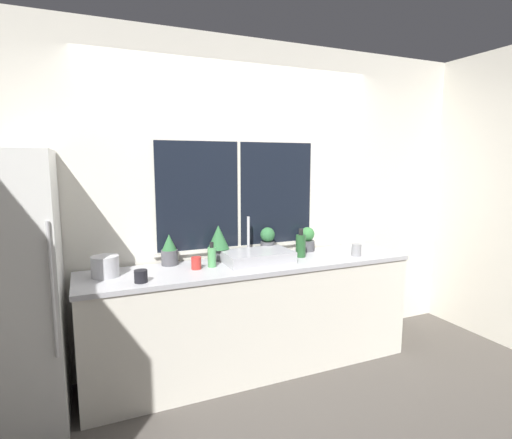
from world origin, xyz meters
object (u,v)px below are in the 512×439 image
(mug_red, at_px, (196,263))
(mug_black, at_px, (141,276))
(bottle_tall, at_px, (301,245))
(potted_plant_center_right, at_px, (268,241))
(soap_bottle, at_px, (212,257))
(mug_grey, at_px, (356,250))
(refrigerator, at_px, (3,293))
(potted_plant_far_left, at_px, (169,251))
(sink, at_px, (258,256))
(potted_plant_far_right, at_px, (307,239))
(kettle, at_px, (105,266))

(mug_red, xyz_separation_m, mug_black, (-0.43, -0.18, -0.00))
(bottle_tall, distance_m, mug_black, 1.36)
(potted_plant_center_right, distance_m, soap_bottle, 0.59)
(mug_grey, bearing_deg, mug_black, -178.33)
(refrigerator, relative_size, potted_plant_far_left, 7.27)
(refrigerator, height_order, potted_plant_far_left, refrigerator)
(mug_grey, bearing_deg, mug_red, 174.79)
(sink, relative_size, potted_plant_far_right, 2.49)
(bottle_tall, bearing_deg, sink, -177.90)
(potted_plant_far_right, bearing_deg, kettle, -175.24)
(potted_plant_far_left, xyz_separation_m, soap_bottle, (0.29, -0.19, -0.03))
(soap_bottle, bearing_deg, mug_black, -160.75)
(mug_black, bearing_deg, mug_grey, 1.67)
(potted_plant_far_left, height_order, mug_red, potted_plant_far_left)
(mug_black, height_order, kettle, kettle)
(refrigerator, bearing_deg, kettle, 10.02)
(potted_plant_far_left, distance_m, potted_plant_far_right, 1.24)
(potted_plant_far_left, xyz_separation_m, kettle, (-0.48, -0.14, -0.03))
(mug_black, height_order, mug_grey, mug_grey)
(refrigerator, height_order, potted_plant_center_right, refrigerator)
(bottle_tall, bearing_deg, potted_plant_far_right, 46.16)
(potted_plant_far_right, bearing_deg, refrigerator, -173.87)
(mug_grey, distance_m, kettle, 2.02)
(potted_plant_center_right, relative_size, bottle_tall, 1.00)
(refrigerator, bearing_deg, mug_grey, -1.73)
(potted_plant_far_right, xyz_separation_m, mug_grey, (0.29, -0.33, -0.06))
(soap_bottle, distance_m, bottle_tall, 0.79)
(potted_plant_far_left, distance_m, kettle, 0.50)
(mug_red, height_order, mug_grey, mug_grey)
(mug_black, xyz_separation_m, kettle, (-0.21, 0.24, 0.04))
(potted_plant_far_right, xyz_separation_m, mug_red, (-1.08, -0.20, -0.06))
(potted_plant_far_left, relative_size, potted_plant_center_right, 1.01)
(bottle_tall, relative_size, mug_red, 2.62)
(refrigerator, distance_m, potted_plant_far_left, 1.12)
(bottle_tall, distance_m, mug_red, 0.91)
(mug_grey, bearing_deg, kettle, 174.73)
(potted_plant_center_right, distance_m, kettle, 1.33)
(potted_plant_center_right, relative_size, mug_grey, 2.35)
(mug_black, bearing_deg, soap_bottle, 19.25)
(mug_grey, bearing_deg, potted_plant_far_left, 167.90)
(potted_plant_center_right, relative_size, soap_bottle, 1.25)
(potted_plant_far_left, height_order, soap_bottle, potted_plant_far_left)
(refrigerator, distance_m, sink, 1.75)
(mug_black, bearing_deg, mug_red, 22.58)
(sink, relative_size, kettle, 2.87)
(refrigerator, xyz_separation_m, mug_red, (1.24, 0.05, 0.05))
(mug_grey, bearing_deg, bottle_tall, 161.96)
(potted_plant_far_left, distance_m, bottle_tall, 1.09)
(bottle_tall, xyz_separation_m, mug_black, (-1.34, -0.20, -0.06))
(mug_grey, bearing_deg, refrigerator, 178.27)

